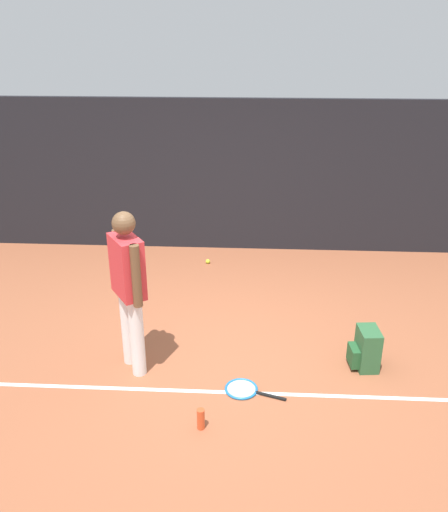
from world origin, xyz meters
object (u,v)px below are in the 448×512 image
at_px(tennis_ball_near_player, 208,261).
at_px(tennis_player, 129,284).
at_px(water_bottle, 201,419).
at_px(tennis_racket, 244,390).
at_px(backpack, 366,349).

bearing_deg(tennis_ball_near_player, tennis_player, -101.82).
bearing_deg(water_bottle, tennis_racket, 55.60).
bearing_deg(tennis_player, backpack, -120.86).
bearing_deg(tennis_racket, tennis_ball_near_player, -60.46).
bearing_deg(tennis_player, tennis_ball_near_player, -45.97).
distance_m(tennis_ball_near_player, water_bottle, 3.46).
bearing_deg(backpack, tennis_ball_near_player, -148.72).
bearing_deg(water_bottle, backpack, 32.00).
xyz_separation_m(tennis_player, backpack, (2.37, 0.14, -0.76)).
distance_m(backpack, water_bottle, 1.89).
relative_size(backpack, tennis_ball_near_player, 6.67).
distance_m(tennis_racket, water_bottle, 0.66).
relative_size(tennis_racket, tennis_ball_near_player, 9.65).
distance_m(tennis_racket, backpack, 1.33).
bearing_deg(backpack, water_bottle, -63.49).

